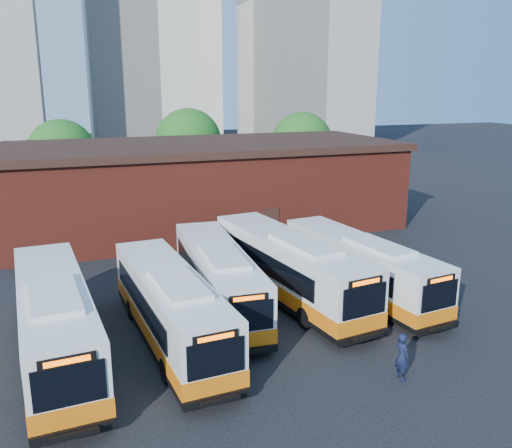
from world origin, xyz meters
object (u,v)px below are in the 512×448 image
object	(u,v)px
bus_west	(171,310)
bus_east	(360,269)
bus_farwest	(55,324)
bus_midwest	(218,280)
transit_worker	(402,356)
bus_mideast	(289,270)

from	to	relation	value
bus_west	bus_east	size ratio (longest dim) A/B	1.01
bus_farwest	bus_midwest	distance (m)	7.88
bus_midwest	bus_east	xyz separation A→B (m)	(7.30, -0.81, -0.02)
bus_farwest	transit_worker	size ratio (longest dim) A/B	6.80
bus_west	transit_worker	bearing A→B (deg)	-43.17
bus_midwest	bus_east	world-z (taller)	bus_midwest
bus_farwest	bus_west	bearing A→B (deg)	-4.34
bus_west	transit_worker	world-z (taller)	bus_west
bus_west	transit_worker	size ratio (longest dim) A/B	6.45
bus_east	bus_farwest	bearing A→B (deg)	-179.52
bus_mideast	transit_worker	size ratio (longest dim) A/B	6.96
bus_east	bus_mideast	bearing A→B (deg)	161.73
bus_farwest	bus_mideast	distance (m)	11.36
bus_farwest	bus_west	world-z (taller)	bus_farwest
bus_mideast	bus_east	size ratio (longest dim) A/B	1.09
bus_farwest	bus_mideast	bearing A→B (deg)	9.26
bus_farwest	bus_east	size ratio (longest dim) A/B	1.07
bus_midwest	bus_east	distance (m)	7.35
bus_midwest	bus_mideast	xyz separation A→B (m)	(3.66, -0.09, 0.11)
bus_east	transit_worker	bearing A→B (deg)	-116.88
bus_farwest	transit_worker	xyz separation A→B (m)	(11.86, -5.87, -0.60)
bus_farwest	transit_worker	bearing A→B (deg)	-30.70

